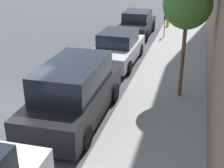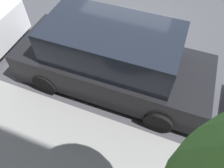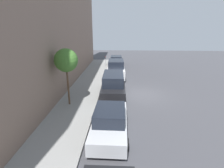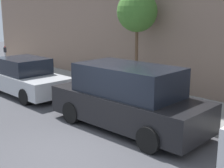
# 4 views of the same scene
# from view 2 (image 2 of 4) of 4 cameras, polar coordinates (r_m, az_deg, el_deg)

# --- Properties ---
(ground_plane) EXTENTS (60.00, 60.00, 0.00)m
(ground_plane) POSITION_cam_2_polar(r_m,az_deg,el_deg) (7.79, 5.26, 13.37)
(ground_plane) COLOR #424247
(parked_minivan_third) EXTENTS (2.02, 4.93, 1.90)m
(parked_minivan_third) POSITION_cam_2_polar(r_m,az_deg,el_deg) (5.49, -0.07, 6.24)
(parked_minivan_third) COLOR black
(parked_minivan_third) RESTS_ON ground_plane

